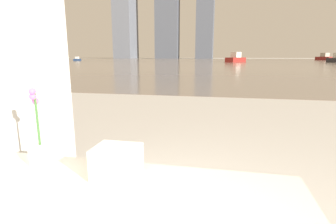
% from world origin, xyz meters
% --- Properties ---
extents(potted_orchid, '(0.13, 0.13, 0.44)m').
position_xyz_m(potted_orchid, '(-0.56, 0.92, 0.60)').
color(potted_orchid, silver).
rests_on(potted_orchid, bathtub).
extents(towel_stack, '(0.22, 0.19, 0.16)m').
position_xyz_m(towel_stack, '(-0.07, 0.86, 0.60)').
color(towel_stack, silver).
rests_on(towel_stack, bathtub).
extents(harbor_water, '(180.00, 110.00, 0.01)m').
position_xyz_m(harbor_water, '(0.00, 62.00, 0.01)').
color(harbor_water, gray).
rests_on(harbor_water, ground_plane).
extents(harbor_boat_0, '(3.90, 4.98, 1.81)m').
position_xyz_m(harbor_boat_0, '(2.48, 49.99, 0.65)').
color(harbor_boat_0, maroon).
rests_on(harbor_boat_0, harbor_water).
extents(harbor_boat_2, '(1.18, 2.65, 0.96)m').
position_xyz_m(harbor_boat_2, '(-34.29, 58.13, 0.35)').
color(harbor_boat_2, navy).
rests_on(harbor_boat_2, harbor_water).
extents(harbor_boat_4, '(3.54, 5.50, 1.95)m').
position_xyz_m(harbor_boat_4, '(27.29, 80.13, 0.70)').
color(harbor_boat_4, maroon).
rests_on(harbor_boat_4, harbor_water).
extents(skyline_tower_2, '(7.12, 10.17, 40.53)m').
position_xyz_m(skyline_tower_2, '(-8.20, 118.00, 20.27)').
color(skyline_tower_2, '#4C515B').
rests_on(skyline_tower_2, ground_plane).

